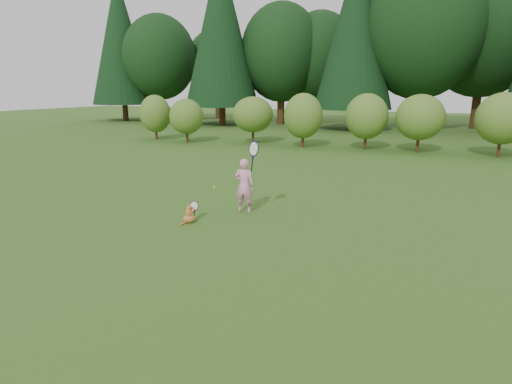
% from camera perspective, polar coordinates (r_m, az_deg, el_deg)
% --- Properties ---
extents(ground, '(100.00, 100.00, 0.00)m').
position_cam_1_polar(ground, '(9.18, -3.22, -5.21)').
color(ground, '#245217').
rests_on(ground, ground).
extents(shrub_row, '(28.00, 3.00, 2.80)m').
position_cam_1_polar(shrub_row, '(21.13, 13.49, 9.09)').
color(shrub_row, '#507A26').
rests_on(shrub_row, ground).
extents(woodland_backdrop, '(48.00, 10.00, 15.00)m').
position_cam_1_polar(woodland_backdrop, '(31.27, 18.02, 21.43)').
color(woodland_backdrop, black).
rests_on(woodland_backdrop, ground).
extents(child, '(0.77, 0.48, 1.99)m').
position_cam_1_polar(child, '(10.37, -1.54, 1.04)').
color(child, '#FC96C9').
rests_on(child, ground).
extents(cat, '(0.42, 0.64, 0.56)m').
position_cam_1_polar(cat, '(9.80, -8.90, -2.80)').
color(cat, '#BF6C24').
rests_on(cat, ground).
extents(tennis_ball, '(0.07, 0.07, 0.07)m').
position_cam_1_polar(tennis_ball, '(10.62, -5.58, 0.60)').
color(tennis_ball, '#B0C617').
rests_on(tennis_ball, ground).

